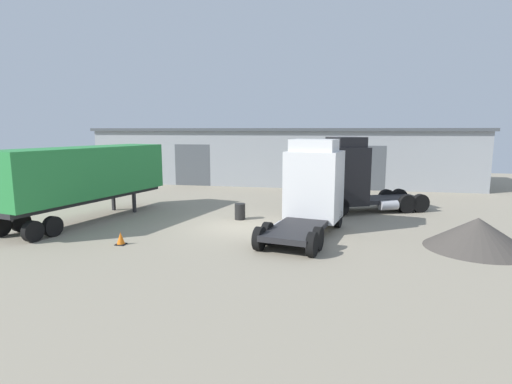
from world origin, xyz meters
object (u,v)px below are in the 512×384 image
tractor_unit_white (312,188)px  gravel_pile (477,233)px  tractor_unit_black (349,177)px  oil_drum (240,211)px  traffic_cone (121,239)px  container_trailer_green (85,174)px

tractor_unit_white → gravel_pile: (6.89, -1.84, -1.43)m
gravel_pile → tractor_unit_black: bearing=127.0°
oil_drum → tractor_unit_white: bearing=-21.6°
tractor_unit_white → traffic_cone: tractor_unit_white is taller
container_trailer_green → gravel_pile: bearing=-81.6°
tractor_unit_white → tractor_unit_black: size_ratio=0.96×
gravel_pile → oil_drum: size_ratio=4.70×
tractor_unit_black → oil_drum: bearing=4.2°
container_trailer_green → traffic_cone: (4.14, -3.84, -2.28)m
container_trailer_green → gravel_pile: size_ratio=2.45×
oil_drum → gravel_pile: bearing=-17.4°
gravel_pile → oil_drum: gravel_pile is taller
tractor_unit_white → tractor_unit_black: bearing=-10.5°
tractor_unit_black → tractor_unit_white: bearing=43.7°
container_trailer_green → tractor_unit_black: bearing=-56.9°
container_trailer_green → gravel_pile: (18.85, -1.53, -1.88)m
tractor_unit_white → tractor_unit_black: (1.91, 4.76, 0.02)m
tractor_unit_white → oil_drum: bearing=79.7°
oil_drum → traffic_cone: bearing=-124.0°
tractor_unit_white → traffic_cone: size_ratio=11.89×
tractor_unit_white → gravel_pile: 7.28m
tractor_unit_white → gravel_pile: tractor_unit_white is taller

